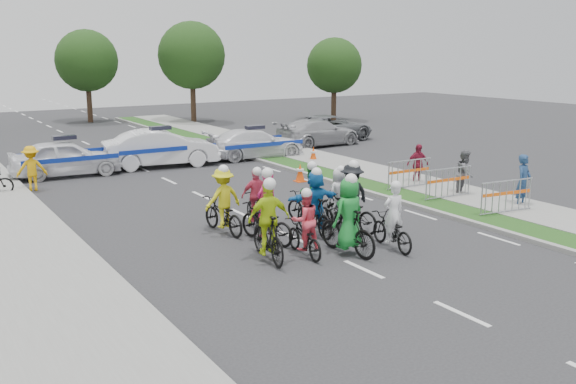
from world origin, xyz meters
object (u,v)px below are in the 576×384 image
rider_3 (268,229)px  tree_2 (334,66)px  rider_6 (266,218)px  police_car_0 (66,158)px  rider_5 (315,207)px  spectator_0 (523,181)px  rider_7 (339,202)px  rider_9 (256,204)px  rider_1 (348,223)px  spectator_2 (418,164)px  tree_1 (192,56)px  rider_2 (304,231)px  rider_4 (351,204)px  barrier_0 (506,198)px  police_car_2 (255,144)px  rider_0 (392,226)px  civilian_suv (330,128)px  civilian_sedan (318,133)px  cone_1 (313,154)px  rider_8 (310,201)px  cone_0 (300,173)px  barrier_1 (448,184)px  police_car_1 (161,148)px  marshal_hiviz (32,168)px  spectator_1 (465,173)px  rider_10 (223,207)px  barrier_2 (409,175)px

rider_3 → tree_2: bearing=-119.8°
rider_6 → police_car_0: size_ratio=0.48×
rider_5 → spectator_0: bearing=176.3°
rider_7 → rider_9: size_ratio=1.00×
rider_1 → spectator_2: 9.03m
tree_1 → rider_6: bearing=-110.0°
rider_2 → rider_4: 2.63m
barrier_0 → police_car_0: bearing=125.8°
rider_2 → police_car_2: bearing=-108.6°
rider_0 → civilian_suv: size_ratio=0.35×
civilian_sedan → cone_1: civilian_sedan is taller
rider_8 → barrier_0: 6.05m
cone_0 → police_car_2: bearing=78.1°
rider_0 → rider_1: bearing=-3.2°
rider_2 → rider_5: 1.78m
rider_4 → barrier_0: rider_4 is taller
police_car_2 → barrier_1: 11.05m
rider_8 → rider_7: bearing=132.7°
barrier_1 → cone_0: bearing=114.9°
police_car_1 → police_car_2: police_car_1 is taller
rider_8 → civilian_suv: rider_8 is taller
rider_9 → tree_2: bearing=-119.2°
rider_4 → police_car_2: 12.69m
rider_1 → cone_0: rider_1 is taller
barrier_1 → rider_5: bearing=-170.3°
police_car_0 → civilian_suv: 15.06m
police_car_0 → police_car_2: (8.53, -0.20, -0.06)m
rider_2 → cone_1: bearing=-119.3°
police_car_0 → marshal_hiviz: size_ratio=2.67×
spectator_1 → spectator_2: bearing=63.8°
spectator_1 → cone_1: bearing=66.4°
rider_9 → police_car_1: 10.66m
rider_10 → rider_1: bearing=113.1°
civilian_sedan → tree_2: bearing=-44.1°
spectator_0 → tree_1: bearing=74.9°
barrier_2 → tree_1: size_ratio=0.29×
police_car_0 → rider_10: bearing=-166.4°
rider_6 → cone_1: size_ratio=2.96×
rider_1 → rider_7: 2.74m
rider_8 → cone_1: (6.01, 8.67, -0.35)m
rider_3 → civilian_suv: bearing=-120.6°
rider_1 → rider_5: bearing=-102.5°
rider_0 → cone_0: size_ratio=2.60×
rider_3 → cone_0: bearing=-118.7°
tree_1 → police_car_2: bearing=-103.3°
cone_1 → barrier_0: bearing=-92.3°
rider_3 → rider_6: bearing=-109.2°
civilian_suv → spectator_1: bearing=159.8°
civilian_suv → marshal_hiviz: bearing=102.3°
rider_3 → rider_4: 3.44m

